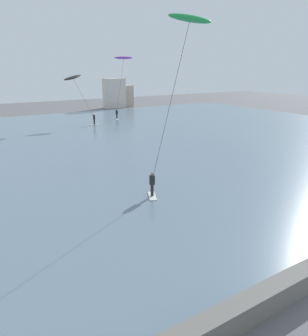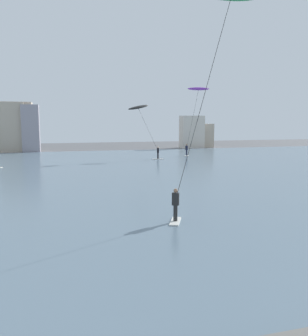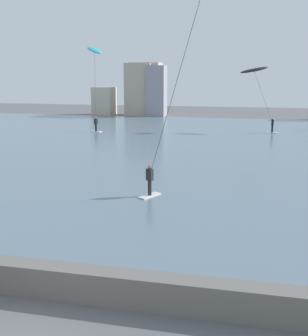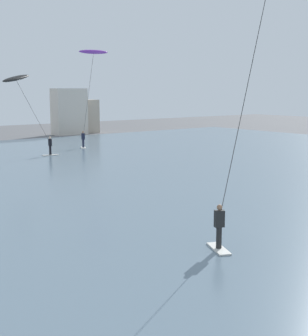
% 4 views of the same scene
% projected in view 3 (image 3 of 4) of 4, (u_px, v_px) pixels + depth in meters
% --- Properties ---
extents(seawall_barrier, '(60.00, 0.70, 0.93)m').
position_uv_depth(seawall_barrier, '(63.00, 282.00, 12.50)').
color(seawall_barrier, '#66635E').
rests_on(seawall_barrier, ground).
extents(water_bay, '(84.00, 52.00, 0.10)m').
position_uv_depth(water_bay, '(194.00, 147.00, 38.00)').
color(water_bay, slate).
rests_on(water_bay, ground).
extents(far_shore_buildings, '(42.64, 4.66, 7.98)m').
position_uv_depth(far_shore_buildings, '(182.00, 93.00, 65.87)').
color(far_shore_buildings, beige).
rests_on(far_shore_buildings, ground).
extents(kitesurfer_cyan, '(3.47, 5.33, 9.39)m').
position_uv_depth(kitesurfer_cyan, '(95.00, 56.00, 49.14)').
color(kitesurfer_cyan, silver).
rests_on(kitesurfer_cyan, water_bay).
extents(kitesurfer_black, '(4.62, 3.12, 7.09)m').
position_uv_depth(kitesurfer_black, '(256.00, 75.00, 47.31)').
color(kitesurfer_black, silver).
rests_on(kitesurfer_black, water_bay).
extents(kitesurfer_green, '(4.47, 2.16, 11.10)m').
position_uv_depth(kitesurfer_green, '(198.00, 5.00, 20.19)').
color(kitesurfer_green, silver).
rests_on(kitesurfer_green, water_bay).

